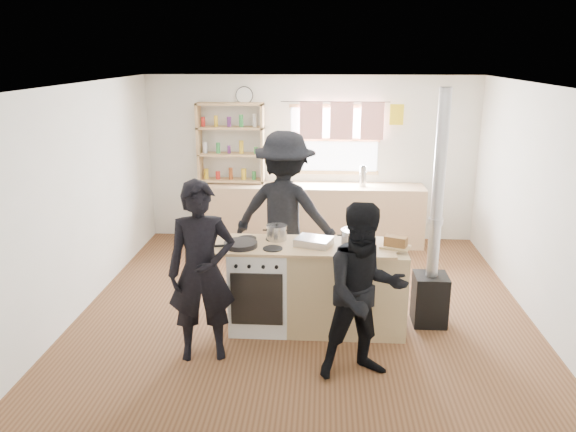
# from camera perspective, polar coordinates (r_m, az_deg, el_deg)

# --- Properties ---
(ground) EXTENTS (5.00, 5.00, 0.01)m
(ground) POSITION_cam_1_polar(r_m,az_deg,el_deg) (6.61, 1.67, -9.01)
(ground) COLOR brown
(ground) RESTS_ON ground
(back_counter) EXTENTS (3.40, 0.55, 0.90)m
(back_counter) POSITION_cam_1_polar(r_m,az_deg,el_deg) (8.53, 2.23, 0.18)
(back_counter) COLOR tan
(back_counter) RESTS_ON ground
(shelving_unit) EXTENTS (1.00, 0.28, 1.20)m
(shelving_unit) POSITION_cam_1_polar(r_m,az_deg,el_deg) (8.52, -5.83, 7.42)
(shelving_unit) COLOR tan
(shelving_unit) RESTS_ON back_counter
(thermos) EXTENTS (0.10, 0.10, 0.30)m
(thermos) POSITION_cam_1_polar(r_m,az_deg,el_deg) (8.40, 7.62, 4.01)
(thermos) COLOR silver
(thermos) RESTS_ON back_counter
(cooking_island) EXTENTS (1.97, 0.64, 0.93)m
(cooking_island) POSITION_cam_1_polar(r_m,az_deg,el_deg) (5.91, 2.93, -7.20)
(cooking_island) COLOR white
(cooking_island) RESTS_ON ground
(skillet_greens) EXTENTS (0.42, 0.42, 0.05)m
(skillet_greens) POSITION_cam_1_polar(r_m,az_deg,el_deg) (5.69, -4.84, -2.85)
(skillet_greens) COLOR black
(skillet_greens) RESTS_ON cooking_island
(roast_tray) EXTENTS (0.42, 0.36, 0.08)m
(roast_tray) POSITION_cam_1_polar(r_m,az_deg,el_deg) (5.72, 2.64, -2.57)
(roast_tray) COLOR silver
(roast_tray) RESTS_ON cooking_island
(stockpot_stove) EXTENTS (0.22, 0.22, 0.18)m
(stockpot_stove) POSITION_cam_1_polar(r_m,az_deg,el_deg) (5.87, -1.16, -1.67)
(stockpot_stove) COLOR #B5B5B8
(stockpot_stove) RESTS_ON cooking_island
(stockpot_counter) EXTENTS (0.26, 0.26, 0.20)m
(stockpot_counter) POSITION_cam_1_polar(r_m,az_deg,el_deg) (5.70, 6.69, -2.24)
(stockpot_counter) COLOR #BCBCBF
(stockpot_counter) RESTS_ON cooking_island
(bread_board) EXTENTS (0.34, 0.29, 0.12)m
(bread_board) POSITION_cam_1_polar(r_m,az_deg,el_deg) (5.74, 10.88, -2.71)
(bread_board) COLOR tan
(bread_board) RESTS_ON cooking_island
(flue_heater) EXTENTS (0.35, 0.35, 2.50)m
(flue_heater) POSITION_cam_1_polar(r_m,az_deg,el_deg) (6.12, 14.43, -5.08)
(flue_heater) COLOR black
(flue_heater) RESTS_ON ground
(person_near_left) EXTENTS (0.70, 0.53, 1.73)m
(person_near_left) POSITION_cam_1_polar(r_m,az_deg,el_deg) (5.29, -8.76, -5.63)
(person_near_left) COLOR black
(person_near_left) RESTS_ON ground
(person_near_right) EXTENTS (0.92, 0.80, 1.61)m
(person_near_right) POSITION_cam_1_polar(r_m,az_deg,el_deg) (4.99, 7.78, -7.69)
(person_near_right) COLOR black
(person_near_right) RESTS_ON ground
(person_far) EXTENTS (1.40, 1.00, 1.96)m
(person_far) POSITION_cam_1_polar(r_m,az_deg,el_deg) (6.65, -0.31, 0.23)
(person_far) COLOR black
(person_far) RESTS_ON ground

